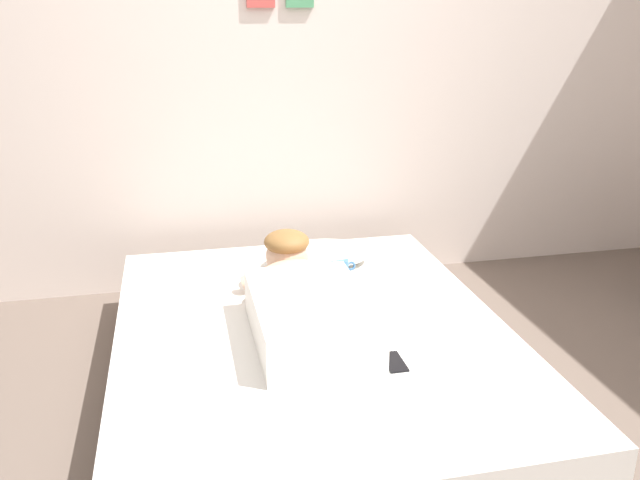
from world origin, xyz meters
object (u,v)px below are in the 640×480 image
Objects in this scene: person_lying at (303,299)px; cell_phone at (394,362)px; coffee_cup at (340,267)px; bed at (312,358)px; pillow at (319,254)px.

cell_phone is (0.26, -0.38, -0.10)m from person_lying.
person_lying reaches higher than coffee_cup.
person_lying is (-0.03, 0.03, 0.25)m from bed.
person_lying is 0.54m from coffee_cup.
bed is at bearing -44.04° from person_lying.
coffee_cup is at bearing 89.23° from cell_phone.
pillow is at bearing 75.07° from bed.
bed is at bearing -115.80° from coffee_cup.
bed is 15.86× the size of coffee_cup.
cell_phone is (0.06, -0.98, -0.05)m from pillow.
pillow is at bearing 93.39° from cell_phone.
person_lying is 0.47m from cell_phone.
person_lying reaches higher than bed.
bed is at bearing -104.93° from pillow.
pillow is 0.16m from coffee_cup.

